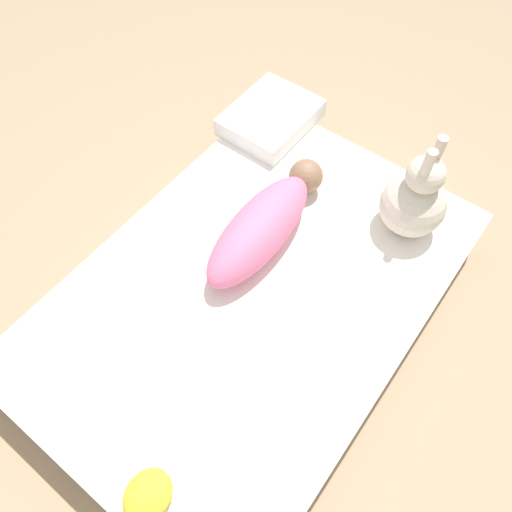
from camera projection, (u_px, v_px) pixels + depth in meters
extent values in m
plane|color=#9E8466|center=(253.00, 315.00, 1.81)|extent=(12.00, 12.00, 0.00)
cube|color=white|center=(253.00, 301.00, 1.71)|extent=(1.49, 1.02, 0.22)
ellipsoid|color=pink|center=(259.00, 230.00, 1.64)|extent=(0.52, 0.21, 0.16)
sphere|color=#89664C|center=(306.00, 176.00, 1.77)|extent=(0.12, 0.12, 0.12)
cube|color=white|center=(271.00, 117.00, 1.98)|extent=(0.36, 0.29, 0.08)
sphere|color=beige|center=(413.00, 205.00, 1.66)|extent=(0.22, 0.22, 0.22)
sphere|color=beige|center=(426.00, 175.00, 1.53)|extent=(0.12, 0.12, 0.12)
cylinder|color=beige|center=(439.00, 149.00, 1.48)|extent=(0.03, 0.03, 0.09)
cylinder|color=beige|center=(429.00, 163.00, 1.45)|extent=(0.03, 0.03, 0.09)
ellipsoid|color=yellow|center=(148.00, 495.00, 1.26)|extent=(0.14, 0.12, 0.07)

